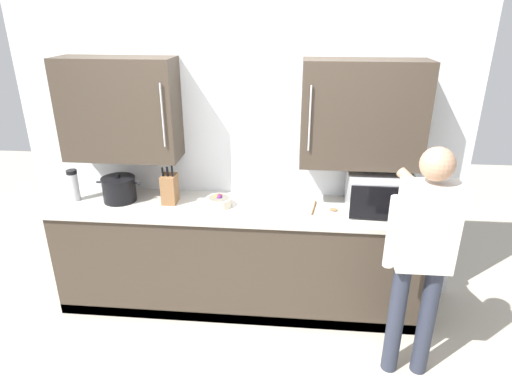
{
  "coord_description": "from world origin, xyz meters",
  "views": [
    {
      "loc": [
        0.43,
        -2.21,
        2.34
      ],
      "look_at": [
        0.15,
        0.82,
        1.06
      ],
      "focal_mm": 30.62,
      "sensor_mm": 36.0,
      "label": 1
    }
  ],
  "objects_px": {
    "thermos_flask": "(74,185)",
    "stock_pot": "(119,189)",
    "person_figure": "(422,248)",
    "microwave_oven": "(378,193)",
    "knife_block": "(170,189)",
    "wooden_spoon": "(323,208)",
    "fruit_bowl": "(219,201)"
  },
  "relations": [
    {
      "from": "thermos_flask",
      "to": "person_figure",
      "type": "xyz_separation_m",
      "value": [
        2.56,
        -0.64,
        -0.07
      ]
    },
    {
      "from": "fruit_bowl",
      "to": "thermos_flask",
      "type": "height_order",
      "value": "thermos_flask"
    },
    {
      "from": "fruit_bowl",
      "to": "wooden_spoon",
      "type": "bearing_deg",
      "value": 0.48
    },
    {
      "from": "thermos_flask",
      "to": "person_figure",
      "type": "bearing_deg",
      "value": -13.97
    },
    {
      "from": "fruit_bowl",
      "to": "stock_pot",
      "type": "xyz_separation_m",
      "value": [
        -0.81,
        0.03,
        0.06
      ]
    },
    {
      "from": "wooden_spoon",
      "to": "stock_pot",
      "type": "xyz_separation_m",
      "value": [
        -1.62,
        0.03,
        0.09
      ]
    },
    {
      "from": "thermos_flask",
      "to": "stock_pot",
      "type": "height_order",
      "value": "thermos_flask"
    },
    {
      "from": "knife_block",
      "to": "person_figure",
      "type": "relative_size",
      "value": 0.2
    },
    {
      "from": "microwave_oven",
      "to": "wooden_spoon",
      "type": "bearing_deg",
      "value": -175.97
    },
    {
      "from": "microwave_oven",
      "to": "knife_block",
      "type": "relative_size",
      "value": 1.54
    },
    {
      "from": "thermos_flask",
      "to": "stock_pot",
      "type": "relative_size",
      "value": 0.71
    },
    {
      "from": "wooden_spoon",
      "to": "knife_block",
      "type": "distance_m",
      "value": 1.21
    },
    {
      "from": "stock_pot",
      "to": "person_figure",
      "type": "xyz_separation_m",
      "value": [
        2.2,
        -0.66,
        -0.04
      ]
    },
    {
      "from": "stock_pot",
      "to": "person_figure",
      "type": "bearing_deg",
      "value": -16.7
    },
    {
      "from": "fruit_bowl",
      "to": "person_figure",
      "type": "distance_m",
      "value": 1.52
    },
    {
      "from": "person_figure",
      "to": "stock_pot",
      "type": "bearing_deg",
      "value": 163.3
    },
    {
      "from": "microwave_oven",
      "to": "thermos_flask",
      "type": "distance_m",
      "value": 2.39
    },
    {
      "from": "fruit_bowl",
      "to": "thermos_flask",
      "type": "bearing_deg",
      "value": 179.53
    },
    {
      "from": "microwave_oven",
      "to": "wooden_spoon",
      "type": "xyz_separation_m",
      "value": [
        -0.4,
        -0.03,
        -0.13
      ]
    },
    {
      "from": "wooden_spoon",
      "to": "person_figure",
      "type": "height_order",
      "value": "person_figure"
    },
    {
      "from": "fruit_bowl",
      "to": "person_figure",
      "type": "height_order",
      "value": "person_figure"
    },
    {
      "from": "thermos_flask",
      "to": "stock_pot",
      "type": "bearing_deg",
      "value": 3.54
    },
    {
      "from": "person_figure",
      "to": "thermos_flask",
      "type": "bearing_deg",
      "value": 166.03
    },
    {
      "from": "knife_block",
      "to": "person_figure",
      "type": "bearing_deg",
      "value": -20.35
    },
    {
      "from": "thermos_flask",
      "to": "knife_block",
      "type": "height_order",
      "value": "knife_block"
    },
    {
      "from": "thermos_flask",
      "to": "fruit_bowl",
      "type": "bearing_deg",
      "value": -0.47
    },
    {
      "from": "microwave_oven",
      "to": "knife_block",
      "type": "bearing_deg",
      "value": -179.98
    },
    {
      "from": "stock_pot",
      "to": "person_figure",
      "type": "height_order",
      "value": "person_figure"
    },
    {
      "from": "microwave_oven",
      "to": "fruit_bowl",
      "type": "distance_m",
      "value": 1.22
    },
    {
      "from": "wooden_spoon",
      "to": "person_figure",
      "type": "xyz_separation_m",
      "value": [
        0.57,
        -0.63,
        0.05
      ]
    },
    {
      "from": "microwave_oven",
      "to": "person_figure",
      "type": "relative_size",
      "value": 0.3
    },
    {
      "from": "wooden_spoon",
      "to": "fruit_bowl",
      "type": "bearing_deg",
      "value": -179.52
    }
  ]
}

